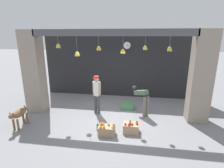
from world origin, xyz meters
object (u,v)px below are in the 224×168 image
at_px(dog, 19,114).
at_px(fruit_crate_apples, 131,128).
at_px(worker_stooping, 142,97).
at_px(produce_box_green, 127,106).
at_px(fruit_crate_oranges, 107,130).
at_px(shopkeeper, 97,92).
at_px(water_bottle, 98,127).
at_px(wall_clock, 127,45).

bearing_deg(dog, fruit_crate_apples, 94.66).
bearing_deg(worker_stooping, produce_box_green, 95.33).
relative_size(dog, fruit_crate_oranges, 1.80).
bearing_deg(fruit_crate_apples, fruit_crate_oranges, -160.52).
distance_m(dog, fruit_crate_oranges, 3.02).
xyz_separation_m(shopkeeper, fruit_crate_oranges, (0.66, -1.50, -0.74)).
bearing_deg(shopkeeper, fruit_crate_oranges, 126.39).
distance_m(shopkeeper, fruit_crate_apples, 2.01).
height_order(dog, shopkeeper, shopkeeper).
distance_m(fruit_crate_apples, produce_box_green, 1.87).
distance_m(dog, produce_box_green, 4.13).
relative_size(worker_stooping, fruit_crate_oranges, 2.14).
relative_size(shopkeeper, water_bottle, 6.47).
distance_m(fruit_crate_oranges, wall_clock, 4.45).
distance_m(shopkeeper, worker_stooping, 1.77).
bearing_deg(fruit_crate_apples, dog, -176.07).
relative_size(shopkeeper, wall_clock, 4.34).
bearing_deg(water_bottle, fruit_crate_apples, 3.18).
bearing_deg(shopkeeper, dog, 45.08).
height_order(shopkeeper, produce_box_green, shopkeeper).
relative_size(dog, water_bottle, 3.86).
bearing_deg(produce_box_green, wall_clock, 96.29).
bearing_deg(dog, shopkeeper, 123.08).
height_order(fruit_crate_apples, produce_box_green, fruit_crate_apples).
bearing_deg(dog, worker_stooping, 112.04).
bearing_deg(fruit_crate_apples, wall_clock, 96.82).
bearing_deg(shopkeeper, wall_clock, -101.52).
bearing_deg(worker_stooping, fruit_crate_oranges, -167.40).
xyz_separation_m(worker_stooping, water_bottle, (-1.43, -1.40, -0.62)).
distance_m(water_bottle, wall_clock, 4.35).
height_order(shopkeeper, water_bottle, shopkeeper).
bearing_deg(water_bottle, worker_stooping, 44.40).
distance_m(shopkeeper, produce_box_green, 1.54).
height_order(worker_stooping, fruit_crate_apples, worker_stooping).
relative_size(fruit_crate_oranges, fruit_crate_apples, 1.03).
relative_size(fruit_crate_apples, wall_clock, 1.39).
bearing_deg(worker_stooping, wall_clock, 66.58).
bearing_deg(produce_box_green, dog, -149.05).
relative_size(dog, wall_clock, 2.59).
height_order(dog, fruit_crate_oranges, dog).
relative_size(fruit_crate_apples, produce_box_green, 0.92).
relative_size(produce_box_green, water_bottle, 2.25).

